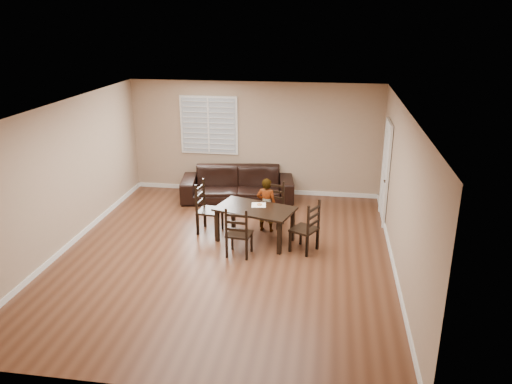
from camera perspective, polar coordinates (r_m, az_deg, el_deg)
ground at (r=9.19m, az=-3.53°, el=-7.23°), size 7.00×7.00×0.00m
room at (r=8.69m, az=-3.31°, el=3.96°), size 6.04×7.04×2.72m
dining_table at (r=9.51m, az=-0.11°, el=-2.33°), size 1.63×1.20×0.68m
chair_near at (r=10.37m, az=2.07°, el=-1.45°), size 0.50×0.47×0.93m
chair_far at (r=8.93m, az=-2.14°, el=-4.98°), size 0.47×0.44×0.96m
chair_left at (r=10.04m, az=-5.97°, el=-1.96°), size 0.49×0.52×1.04m
chair_right at (r=9.16m, az=6.17°, el=-4.31°), size 0.57×0.59×0.99m
child at (r=9.97m, az=1.19°, el=-1.49°), size 0.45×0.33×1.12m
napkin at (r=9.62m, az=0.31°, el=-1.49°), size 0.30×0.30×0.00m
donut at (r=9.60m, az=0.41°, el=-1.39°), size 0.10×0.10×0.04m
sofa at (r=11.75m, az=-2.12°, el=0.90°), size 2.73×1.41×0.76m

